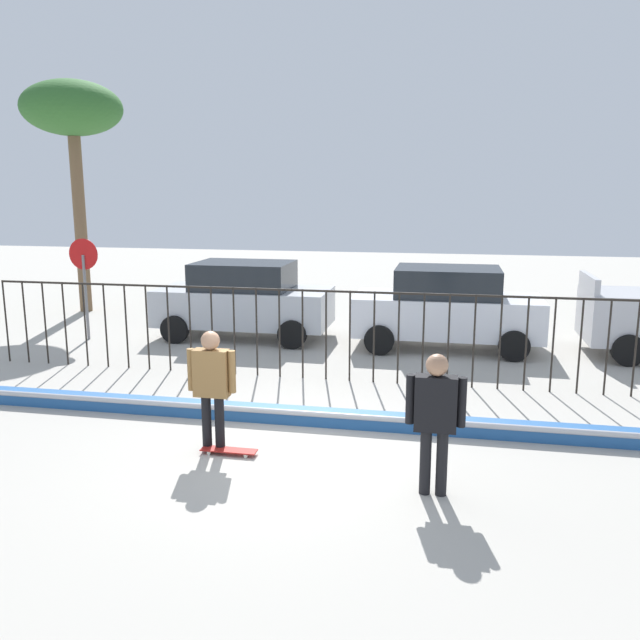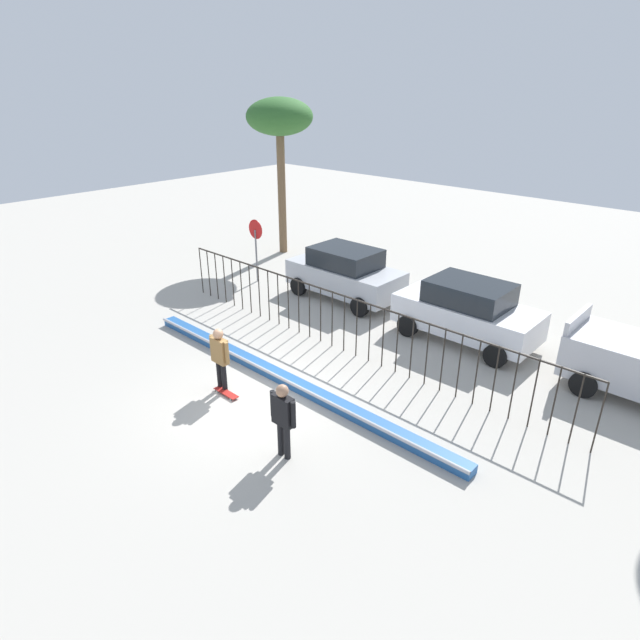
# 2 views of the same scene
# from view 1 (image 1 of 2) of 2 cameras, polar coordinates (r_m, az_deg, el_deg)

# --- Properties ---
(ground_plane) EXTENTS (60.00, 60.00, 0.00)m
(ground_plane) POSITION_cam_1_polar(r_m,az_deg,el_deg) (9.48, -3.61, -11.32)
(ground_plane) COLOR #ADA89E
(bowl_coping_ledge) EXTENTS (11.00, 0.40, 0.27)m
(bowl_coping_ledge) POSITION_cam_1_polar(r_m,az_deg,el_deg) (10.46, -2.01, -8.37)
(bowl_coping_ledge) COLOR #235699
(bowl_coping_ledge) RESTS_ON ground
(perimeter_fence) EXTENTS (14.04, 0.04, 1.77)m
(perimeter_fence) POSITION_cam_1_polar(r_m,az_deg,el_deg) (12.52, 0.54, -0.42)
(perimeter_fence) COLOR black
(perimeter_fence) RESTS_ON ground
(skateboarder) EXTENTS (0.71, 0.26, 1.75)m
(skateboarder) POSITION_cam_1_polar(r_m,az_deg,el_deg) (9.22, -9.51, -5.21)
(skateboarder) COLOR black
(skateboarder) RESTS_ON ground
(skateboard) EXTENTS (0.80, 0.20, 0.07)m
(skateboard) POSITION_cam_1_polar(r_m,az_deg,el_deg) (9.38, -8.02, -11.28)
(skateboard) COLOR #A51E19
(skateboard) RESTS_ON ground
(camera_operator) EXTENTS (0.71, 0.27, 1.77)m
(camera_operator) POSITION_cam_1_polar(r_m,az_deg,el_deg) (7.92, 10.12, -7.93)
(camera_operator) COLOR black
(camera_operator) RESTS_ON ground
(parked_car_silver) EXTENTS (4.30, 2.12, 1.90)m
(parked_car_silver) POSITION_cam_1_polar(r_m,az_deg,el_deg) (16.31, -6.69, 1.84)
(parked_car_silver) COLOR #B7BABF
(parked_car_silver) RESTS_ON ground
(parked_car_white) EXTENTS (4.30, 2.12, 1.90)m
(parked_car_white) POSITION_cam_1_polar(r_m,az_deg,el_deg) (15.37, 11.09, 1.11)
(parked_car_white) COLOR silver
(parked_car_white) RESTS_ON ground
(stop_sign) EXTENTS (0.76, 0.07, 2.50)m
(stop_sign) POSITION_cam_1_polar(r_m,az_deg,el_deg) (16.89, -20.00, 3.76)
(stop_sign) COLOR slate
(stop_sign) RESTS_ON ground
(palm_tree_short) EXTENTS (2.87, 2.87, 6.77)m
(palm_tree_short) POSITION_cam_1_polar(r_m,az_deg,el_deg) (20.98, -20.96, 16.58)
(palm_tree_short) COLOR brown
(palm_tree_short) RESTS_ON ground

